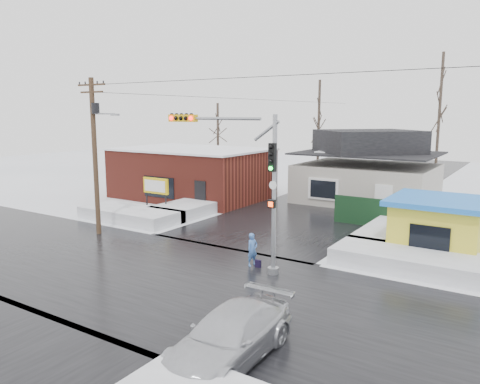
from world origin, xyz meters
The scene contains 20 objects.
ground centered at (0.00, 0.00, 0.00)m, with size 120.00×120.00×0.00m, color white.
road_ns centered at (0.00, 0.00, 0.01)m, with size 10.00×120.00×0.02m, color black.
road_ew centered at (0.00, 0.00, 0.01)m, with size 120.00×10.00×0.02m, color black.
snowbank_nw centered at (-9.00, 7.00, 0.40)m, with size 7.00×3.00×0.80m, color white.
snowbank_ne centered at (9.00, 7.00, 0.40)m, with size 7.00×3.00×0.80m, color white.
snowbank_nside_w centered at (-7.00, 12.00, 0.40)m, with size 3.00×8.00×0.80m, color white.
snowbank_nside_e centered at (7.00, 12.00, 0.40)m, with size 3.00×8.00×0.80m, color white.
traffic_signal centered at (2.43, 2.97, 4.54)m, with size 6.05×0.68×7.00m.
utility_pole centered at (-7.93, 3.50, 5.11)m, with size 3.15×0.44×9.00m.
brick_building centered at (-11.00, 15.99, 2.08)m, with size 12.20×8.20×4.12m.
marquee_sign centered at (-9.00, 9.49, 1.92)m, with size 2.20×0.21×2.55m.
house centered at (2.00, 22.00, 2.62)m, with size 10.40×8.40×5.76m.
kiosk centered at (9.50, 9.99, 1.46)m, with size 4.60×4.60×2.88m.
fence centered at (6.50, 14.00, 0.90)m, with size 8.00×0.12×1.80m, color black.
tree_far_left centered at (-4.00, 26.00, 7.95)m, with size 3.00×3.00×10.00m.
tree_far_mid centered at (6.00, 28.00, 9.54)m, with size 3.00×3.00×12.00m.
tree_far_west centered at (-14.00, 24.00, 6.36)m, with size 3.00×3.00×8.00m.
pedestrian centered at (2.65, 3.43, 0.77)m, with size 0.56×0.37×1.55m, color #4372BD.
car centered at (6.49, -4.07, 0.73)m, with size 2.04×5.01×1.45m, color silver.
shopping_bag centered at (3.01, 3.36, 0.17)m, with size 0.28×0.12×0.35m, color black.
Camera 1 is at (13.54, -14.44, 7.07)m, focal length 35.00 mm.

